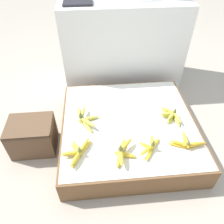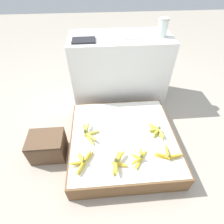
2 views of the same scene
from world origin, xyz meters
name	(u,v)px [view 2 (image 2 of 2)]	position (x,y,z in m)	size (l,w,h in m)	color
ground_plane	(122,147)	(0.00, 0.00, 0.00)	(10.00, 10.00, 0.00)	#A89E8E
display_platform	(123,141)	(0.00, 0.00, 0.09)	(0.99, 0.96, 0.19)	brown
back_vendor_table	(119,70)	(0.05, 0.84, 0.40)	(1.11, 0.50, 0.80)	white
wooden_crate	(48,146)	(-0.71, -0.02, 0.13)	(0.32, 0.25, 0.25)	brown
banana_bunch_front_left	(82,162)	(-0.37, -0.26, 0.22)	(0.20, 0.23, 0.08)	gold
banana_bunch_front_midleft	(117,162)	(-0.09, -0.30, 0.22)	(0.15, 0.23, 0.11)	gold
banana_bunch_front_midright	(139,158)	(0.10, -0.27, 0.22)	(0.17, 0.19, 0.09)	yellow
banana_bunch_front_right	(168,155)	(0.35, -0.26, 0.21)	(0.26, 0.16, 0.08)	gold
banana_bunch_middle_left	(88,133)	(-0.33, 0.03, 0.22)	(0.18, 0.28, 0.10)	gold
banana_bunch_middle_right	(157,131)	(0.32, 0.01, 0.22)	(0.14, 0.21, 0.09)	gold
glass_jar	(163,27)	(0.48, 0.79, 0.89)	(0.11, 0.11, 0.18)	silver
foam_tray_white	(137,36)	(0.23, 0.81, 0.81)	(0.27, 0.18, 0.02)	white
foam_tray_dark	(84,40)	(-0.33, 0.73, 0.81)	(0.23, 0.16, 0.02)	#232328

